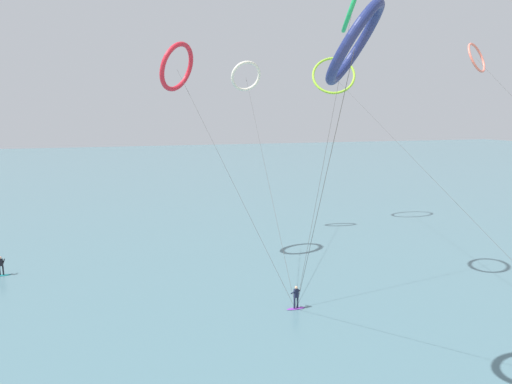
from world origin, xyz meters
name	(u,v)px	position (x,y,z in m)	size (l,w,h in m)	color
sea_water	(145,172)	(0.00, 107.68, 0.04)	(400.00, 200.00, 0.08)	#476B75
surfer_teal	(1,267)	(-18.65, 36.13, 0.82)	(1.40, 0.61, 1.70)	teal
surfer_violet	(296,299)	(2.65, 21.63, 0.82)	(1.40, 0.62, 1.70)	purple
kite_coral	(477,58)	(29.98, 35.43, 19.95)	(3.91, 24.97, 21.71)	#EA7260
kite_emerald	(353,5)	(8.22, 24.72, 21.81)	(7.25, 5.36, 23.87)	#199351
kite_ivory	(246,76)	(5.77, 43.55, 17.99)	(4.95, 23.02, 19.68)	silver
kite_navy	(355,44)	(-0.02, 9.94, 16.62)	(4.77, 13.98, 18.38)	navy
kite_crimson	(177,67)	(-3.21, 35.22, 17.94)	(8.13, 15.93, 20.14)	red
kite_lime	(334,76)	(17.92, 45.96, 18.58)	(6.07, 37.51, 21.02)	#8CC62D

